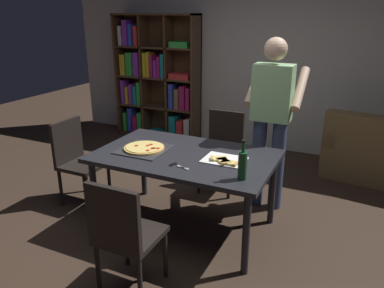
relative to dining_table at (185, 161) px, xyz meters
name	(u,v)px	position (x,y,z in m)	size (l,w,h in m)	color
ground_plane	(185,226)	(0.00, 0.00, -0.68)	(12.00, 12.00, 0.00)	#38281E
back_wall	(264,54)	(0.00, 2.60, 0.72)	(6.40, 0.10, 2.80)	silver
dining_table	(185,161)	(0.00, 0.00, 0.00)	(1.61, 1.00, 0.75)	#232328
chair_near_camera	(124,231)	(0.00, -0.99, -0.17)	(0.42, 0.42, 0.90)	black
chair_far_side	(223,146)	(0.00, 0.99, -0.17)	(0.42, 0.42, 0.90)	black
chair_left_end	(76,157)	(-1.29, 0.00, -0.17)	(0.42, 0.42, 0.90)	black
bookshelf	(156,81)	(-1.68, 2.37, 0.24)	(1.40, 0.35, 1.95)	#513823
person_serving_pizza	(271,115)	(0.59, 0.77, 0.32)	(0.55, 0.54, 1.75)	#38476B
pepperoni_pizza_on_tray	(144,148)	(-0.40, -0.06, 0.09)	(0.44, 0.44, 0.04)	#2D2D33
pizza_slices_on_towel	(224,160)	(0.38, -0.02, 0.08)	(0.36, 0.29, 0.03)	white
wine_bottle	(243,165)	(0.63, -0.29, 0.19)	(0.07, 0.07, 0.32)	#194723
kitchen_scissors	(177,165)	(0.06, -0.28, 0.08)	(0.20, 0.11, 0.01)	silver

